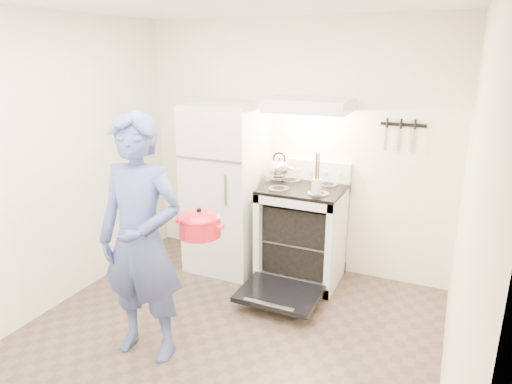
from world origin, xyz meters
TOP-DOWN VIEW (x-y plane):
  - floor at (0.00, 0.00)m, footprint 3.60×3.60m
  - back_wall at (0.00, 1.80)m, footprint 3.20×0.02m
  - refrigerator at (-0.58, 1.45)m, footprint 0.70×0.70m
  - stove_body at (0.23, 1.48)m, footprint 0.76×0.65m
  - cooktop at (0.23, 1.48)m, footprint 0.76×0.65m
  - backsplash at (0.23, 1.76)m, footprint 0.76×0.07m
  - oven_door at (0.23, 0.88)m, footprint 0.70×0.54m
  - oven_rack at (0.23, 1.48)m, footprint 0.60×0.52m
  - range_hood at (0.23, 1.55)m, footprint 0.76×0.50m
  - knife_strip at (1.05, 1.79)m, footprint 0.40×0.02m
  - pizza_stone at (0.26, 1.45)m, footprint 0.30×0.30m
  - tea_kettle at (-0.05, 1.56)m, footprint 0.24×0.20m
  - utensil_jar at (0.43, 1.24)m, footprint 0.11×0.11m
  - person at (-0.45, -0.10)m, footprint 0.69×0.49m
  - dutch_oven at (-0.11, 0.13)m, footprint 0.37×0.30m

SIDE VIEW (x-z plane):
  - floor at x=0.00m, z-range 0.00..0.00m
  - oven_door at x=0.23m, z-range 0.10..0.15m
  - oven_rack at x=0.23m, z-range 0.43..0.45m
  - pizza_stone at x=0.26m, z-range 0.45..0.46m
  - stove_body at x=0.23m, z-range 0.00..0.92m
  - refrigerator at x=-0.58m, z-range 0.00..1.70m
  - person at x=-0.45m, z-range 0.00..1.80m
  - cooktop at x=0.23m, z-range 0.92..0.95m
  - dutch_oven at x=-0.11m, z-range 0.86..1.10m
  - utensil_jar at x=0.43m, z-range 0.98..1.11m
  - backsplash at x=0.23m, z-range 0.95..1.15m
  - tea_kettle at x=-0.05m, z-range 0.95..1.24m
  - back_wall at x=0.00m, z-range 0.00..2.50m
  - knife_strip at x=1.05m, z-range 1.54..1.56m
  - range_hood at x=0.23m, z-range 1.65..1.77m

